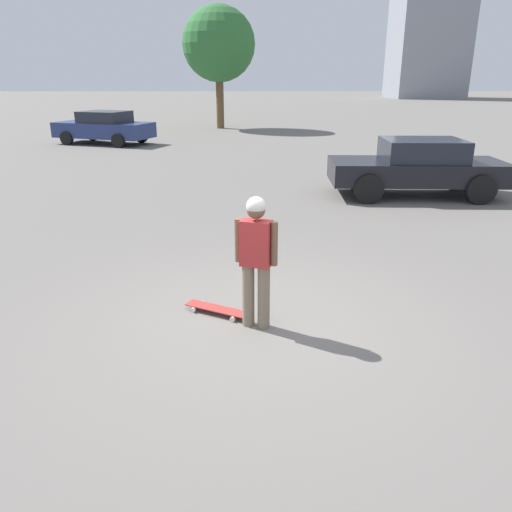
{
  "coord_description": "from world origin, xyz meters",
  "views": [
    {
      "loc": [
        0.07,
        5.56,
        2.92
      ],
      "look_at": [
        0.0,
        0.0,
        0.92
      ],
      "focal_mm": 35.0,
      "sensor_mm": 36.0,
      "label": 1
    }
  ],
  "objects_px": {
    "car_parked_near": "(418,166)",
    "skateboard": "(217,309)",
    "person": "(256,254)",
    "car_parked_far": "(104,127)"
  },
  "relations": [
    {
      "from": "car_parked_far",
      "to": "car_parked_near",
      "type": "bearing_deg",
      "value": 155.7
    },
    {
      "from": "skateboard",
      "to": "person",
      "type": "bearing_deg",
      "value": 173.48
    },
    {
      "from": "skateboard",
      "to": "car_parked_near",
      "type": "height_order",
      "value": "car_parked_near"
    },
    {
      "from": "person",
      "to": "car_parked_near",
      "type": "height_order",
      "value": "person"
    },
    {
      "from": "car_parked_near",
      "to": "car_parked_far",
      "type": "distance_m",
      "value": 15.45
    },
    {
      "from": "skateboard",
      "to": "car_parked_near",
      "type": "distance_m",
      "value": 8.36
    },
    {
      "from": "skateboard",
      "to": "car_parked_far",
      "type": "xyz_separation_m",
      "value": [
        6.25,
        -17.71,
        0.69
      ]
    },
    {
      "from": "person",
      "to": "skateboard",
      "type": "height_order",
      "value": "person"
    },
    {
      "from": "car_parked_near",
      "to": "skateboard",
      "type": "bearing_deg",
      "value": 57.62
    },
    {
      "from": "person",
      "to": "skateboard",
      "type": "bearing_deg",
      "value": 164.83
    }
  ]
}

